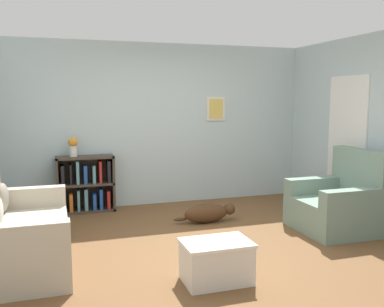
# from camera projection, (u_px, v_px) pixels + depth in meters

# --- Properties ---
(ground_plane) EXTENTS (14.00, 14.00, 0.00)m
(ground_plane) POSITION_uv_depth(u_px,v_px,m) (203.00, 247.00, 5.00)
(ground_plane) COLOR brown
(wall_back) EXTENTS (5.60, 0.13, 2.60)m
(wall_back) POSITION_uv_depth(u_px,v_px,m) (157.00, 124.00, 6.96)
(wall_back) COLOR silver
(wall_back) RESTS_ON ground_plane
(couch) EXTENTS (0.90, 1.74, 0.86)m
(couch) POSITION_uv_depth(u_px,v_px,m) (17.00, 236.00, 4.41)
(couch) COLOR #B7AD99
(couch) RESTS_ON ground_plane
(bookshelf) EXTENTS (0.86, 0.31, 0.86)m
(bookshelf) POSITION_uv_depth(u_px,v_px,m) (86.00, 185.00, 6.52)
(bookshelf) COLOR #42382D
(bookshelf) RESTS_ON ground_plane
(recliner_chair) EXTENTS (0.95, 0.99, 1.06)m
(recliner_chair) POSITION_uv_depth(u_px,v_px,m) (340.00, 204.00, 5.60)
(recliner_chair) COLOR gray
(recliner_chair) RESTS_ON ground_plane
(coffee_table) EXTENTS (0.64, 0.44, 0.40)m
(coffee_table) POSITION_uv_depth(u_px,v_px,m) (216.00, 260.00, 4.01)
(coffee_table) COLOR silver
(coffee_table) RESTS_ON ground_plane
(dog) EXTENTS (0.90, 0.24, 0.27)m
(dog) POSITION_uv_depth(u_px,v_px,m) (208.00, 213.00, 5.96)
(dog) COLOR #472D19
(dog) RESTS_ON ground_plane
(vase) EXTENTS (0.14, 0.14, 0.29)m
(vase) POSITION_uv_depth(u_px,v_px,m) (73.00, 146.00, 6.37)
(vase) COLOR silver
(vase) RESTS_ON bookshelf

